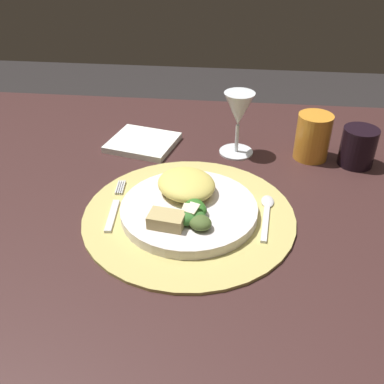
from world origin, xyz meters
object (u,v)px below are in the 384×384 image
object	(u,v)px
wine_glass	(239,113)
fork	(115,207)
dinner_plate	(189,210)
dining_table	(159,246)
spoon	(267,210)
amber_tumbler	(313,137)
napkin	(143,143)
dark_tumbler	(358,147)

from	to	relation	value
wine_glass	fork	bearing A→B (deg)	-131.10
dinner_plate	dining_table	bearing A→B (deg)	128.78
spoon	wine_glass	distance (m)	0.25
spoon	amber_tumbler	world-z (taller)	amber_tumbler
amber_tumbler	wine_glass	bearing A→B (deg)	178.94
spoon	napkin	world-z (taller)	napkin
dining_table	spoon	xyz separation A→B (m)	(0.21, -0.07, 0.16)
dinner_plate	spoon	distance (m)	0.14
wine_glass	amber_tumbler	size ratio (longest dim) A/B	1.41
dinner_plate	napkin	bearing A→B (deg)	117.69
napkin	wine_glass	xyz separation A→B (m)	(0.21, -0.01, 0.09)
spoon	wine_glass	world-z (taller)	wine_glass
dinner_plate	fork	bearing A→B (deg)	178.67
spoon	wine_glass	xyz separation A→B (m)	(-0.06, 0.22, 0.09)
fork	amber_tumbler	world-z (taller)	amber_tumbler
dining_table	dinner_plate	world-z (taller)	dinner_plate
napkin	dark_tumbler	bearing A→B (deg)	-4.20
amber_tumbler	spoon	bearing A→B (deg)	-114.51
dinner_plate	wine_glass	size ratio (longest dim) A/B	1.73
dining_table	dark_tumbler	size ratio (longest dim) A/B	17.34
fork	dark_tumbler	world-z (taller)	dark_tumbler
dark_tumbler	napkin	bearing A→B (deg)	175.80
dinner_plate	spoon	bearing A→B (deg)	9.80
fork	spoon	bearing A→B (deg)	4.31
dining_table	amber_tumbler	xyz separation A→B (m)	(0.31, 0.15, 0.21)
dining_table	amber_tumbler	bearing A→B (deg)	25.33
dining_table	amber_tumbler	size ratio (longest dim) A/B	14.27
fork	napkin	size ratio (longest dim) A/B	1.11
dinner_plate	amber_tumbler	size ratio (longest dim) A/B	2.43
dinner_plate	fork	size ratio (longest dim) A/B	1.52
dining_table	wine_glass	distance (m)	0.33
spoon	napkin	distance (m)	0.36
amber_tumbler	fork	bearing A→B (deg)	-147.16
spoon	dark_tumbler	bearing A→B (deg)	46.30
amber_tumbler	dark_tumbler	world-z (taller)	amber_tumbler
dinner_plate	spoon	xyz separation A→B (m)	(0.14, 0.02, -0.01)
napkin	dinner_plate	bearing A→B (deg)	-62.31
wine_glass	napkin	bearing A→B (deg)	176.83
dining_table	spoon	world-z (taller)	spoon
dinner_plate	napkin	xyz separation A→B (m)	(-0.14, 0.26, -0.01)
napkin	amber_tumbler	bearing A→B (deg)	-2.26
dining_table	spoon	bearing A→B (deg)	-18.48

